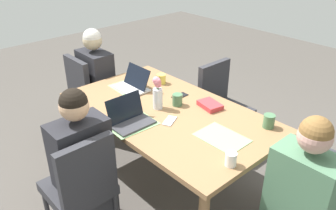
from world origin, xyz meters
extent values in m
plane|color=#4C4742|center=(0.00, 0.00, 0.00)|extent=(10.00, 10.00, 0.00)
cube|color=olive|center=(0.00, 0.00, 0.74)|extent=(1.81, 1.04, 0.04)
cylinder|color=olive|center=(-0.83, -0.44, 0.36)|extent=(0.07, 0.07, 0.72)
cylinder|color=olive|center=(-0.83, 0.44, 0.36)|extent=(0.07, 0.07, 0.72)
cylinder|color=olive|center=(0.83, 0.44, 0.36)|extent=(0.07, 0.07, 0.72)
cube|color=#2D2D33|center=(-1.26, 0.04, 0.41)|extent=(0.44, 0.44, 0.08)
cube|color=#2D2D33|center=(-1.26, -0.15, 0.68)|extent=(0.42, 0.06, 0.45)
cylinder|color=#333338|center=(-1.45, 0.23, 0.18)|extent=(0.04, 0.04, 0.37)
cylinder|color=#333338|center=(-1.07, 0.23, 0.18)|extent=(0.04, 0.04, 0.37)
cylinder|color=#333338|center=(-1.45, -0.15, 0.18)|extent=(0.04, 0.04, 0.37)
cylinder|color=#333338|center=(-1.07, -0.15, 0.18)|extent=(0.04, 0.04, 0.37)
cube|color=#2D2D33|center=(-1.20, 0.04, 0.23)|extent=(0.34, 0.36, 0.45)
cube|color=#232328|center=(-1.20, 0.04, 0.70)|extent=(0.40, 0.24, 0.50)
sphere|color=tan|center=(-1.20, 0.04, 1.07)|extent=(0.20, 0.20, 0.20)
sphere|color=beige|center=(-1.20, 0.04, 1.10)|extent=(0.19, 0.19, 0.19)
cube|color=#2D2D33|center=(-0.03, -0.87, 0.41)|extent=(0.44, 0.44, 0.08)
cube|color=#2D2D33|center=(0.16, -0.87, 0.68)|extent=(0.06, 0.42, 0.45)
cylinder|color=#333338|center=(-0.22, -1.06, 0.18)|extent=(0.04, 0.04, 0.37)
cylinder|color=#333338|center=(-0.22, -0.68, 0.18)|extent=(0.04, 0.04, 0.37)
cube|color=#2D2D33|center=(-0.03, -0.81, 0.23)|extent=(0.36, 0.34, 0.45)
cube|color=#232328|center=(-0.03, -0.81, 0.70)|extent=(0.24, 0.40, 0.50)
sphere|color=tan|center=(-0.03, -0.81, 1.07)|extent=(0.20, 0.20, 0.20)
sphere|color=black|center=(-0.03, -0.81, 1.10)|extent=(0.19, 0.19, 0.19)
cube|color=#2D2D33|center=(1.27, 0.21, 0.68)|extent=(0.42, 0.06, 0.45)
cube|color=#4C7556|center=(1.21, 0.02, 0.70)|extent=(0.40, 0.24, 0.50)
sphere|color=tan|center=(1.21, 0.02, 1.07)|extent=(0.20, 0.20, 0.20)
sphere|color=brown|center=(1.21, 0.02, 1.10)|extent=(0.19, 0.19, 0.19)
cube|color=#2D2D33|center=(-0.03, 0.84, 0.41)|extent=(0.44, 0.44, 0.08)
cube|color=#2D2D33|center=(-0.22, 0.84, 0.68)|extent=(0.06, 0.42, 0.45)
cylinder|color=#333338|center=(0.16, 1.03, 0.18)|extent=(0.04, 0.04, 0.37)
cylinder|color=#333338|center=(0.16, 0.65, 0.18)|extent=(0.04, 0.04, 0.37)
cylinder|color=#333338|center=(-0.22, 1.03, 0.18)|extent=(0.04, 0.04, 0.37)
cylinder|color=#333338|center=(-0.22, 0.65, 0.18)|extent=(0.04, 0.04, 0.37)
cylinder|color=silver|center=(-0.09, -0.04, 0.84)|extent=(0.08, 0.08, 0.18)
sphere|color=#DB7584|center=(-0.08, -0.04, 1.01)|extent=(0.05, 0.05, 0.05)
cylinder|color=#477A3D|center=(-0.08, -0.04, 0.97)|extent=(0.01, 0.01, 0.07)
sphere|color=#DB7584|center=(-0.09, -0.03, 0.97)|extent=(0.06, 0.06, 0.06)
cylinder|color=#477A3D|center=(-0.09, -0.03, 0.95)|extent=(0.01, 0.01, 0.04)
sphere|color=#DB7584|center=(-0.10, -0.04, 1.01)|extent=(0.07, 0.07, 0.07)
cylinder|color=#477A3D|center=(-0.10, -0.04, 0.97)|extent=(0.01, 0.01, 0.07)
sphere|color=#DB7584|center=(-0.09, -0.04, 0.99)|extent=(0.06, 0.06, 0.06)
cylinder|color=#477A3D|center=(-0.09, -0.04, 0.96)|extent=(0.01, 0.01, 0.06)
cube|color=#7FAD70|center=(-0.57, 0.02, 0.76)|extent=(0.37, 0.28, 0.00)
cube|color=#7FAD70|center=(-0.01, -0.36, 0.76)|extent=(0.28, 0.37, 0.00)
cube|color=#7FAD70|center=(0.57, 0.01, 0.76)|extent=(0.36, 0.26, 0.00)
cube|color=#38383D|center=(-0.01, -0.36, 0.77)|extent=(0.22, 0.32, 0.02)
cube|color=black|center=(-0.10, -0.36, 0.87)|extent=(0.06, 0.31, 0.20)
cube|color=silver|center=(-0.53, 0.02, 0.77)|extent=(0.32, 0.22, 0.02)
cube|color=black|center=(-0.53, 0.09, 0.87)|extent=(0.31, 0.09, 0.19)
cylinder|color=#47704C|center=(-0.02, 0.12, 0.81)|extent=(0.09, 0.09, 0.10)
cylinder|color=#DBC64C|center=(-0.45, 0.32, 0.80)|extent=(0.09, 0.09, 0.09)
cylinder|color=#47704C|center=(0.71, 0.39, 0.81)|extent=(0.09, 0.09, 0.11)
cylinder|color=white|center=(0.81, -0.19, 0.80)|extent=(0.07, 0.07, 0.09)
cube|color=#B73338|center=(0.20, 0.30, 0.78)|extent=(0.22, 0.18, 0.04)
cube|color=black|center=(-0.12, 0.25, 0.76)|extent=(0.08, 0.15, 0.01)
cube|color=silver|center=(0.14, -0.11, 0.76)|extent=(0.13, 0.17, 0.01)
camera|label=1|loc=(1.86, -1.68, 2.13)|focal=36.75mm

